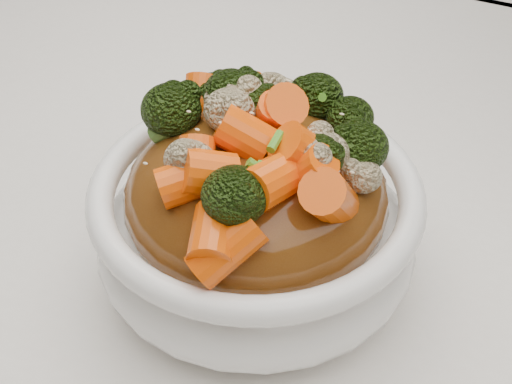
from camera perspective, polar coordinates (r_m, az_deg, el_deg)
The scene contains 8 objects.
tablecloth at distance 0.51m, azimuth -0.23°, elevation -2.93°, with size 1.20×0.80×0.04m, color white.
bowl at distance 0.42m, azimuth -0.00°, elevation -2.93°, with size 0.19×0.19×0.07m, color white, non-canonical shape.
sauce_base at distance 0.41m, azimuth 0.00°, elevation -0.28°, with size 0.15×0.15×0.08m, color #5F3310.
carrots at distance 0.37m, azimuth 0.00°, elevation 6.08°, with size 0.15×0.15×0.04m, color #FF5908, non-canonical shape.
broccoli at distance 0.37m, azimuth 0.00°, elevation 5.97°, with size 0.15×0.15×0.04m, color black, non-canonical shape.
cauliflower at distance 0.37m, azimuth 0.00°, elevation 5.75°, with size 0.15×0.15×0.03m, color tan, non-canonical shape.
scallions at distance 0.37m, azimuth 0.00°, elevation 6.20°, with size 0.11×0.11×0.02m, color #469121, non-canonical shape.
sesame_seeds at distance 0.37m, azimuth 0.00°, elevation 6.20°, with size 0.14×0.14×0.01m, color beige, non-canonical shape.
Camera 1 is at (0.17, -0.33, 1.08)m, focal length 50.00 mm.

